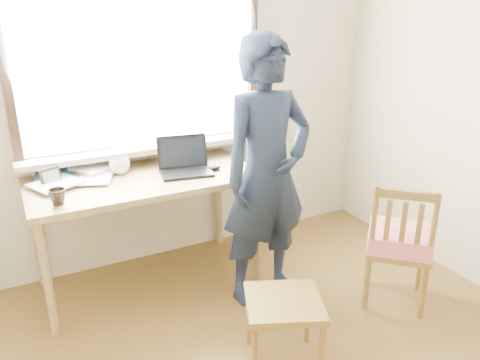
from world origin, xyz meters
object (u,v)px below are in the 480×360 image
desk (145,188)px  mug_dark (58,197)px  work_chair (284,310)px  side_chair (399,241)px  person (267,175)px  laptop (185,164)px  mug_white (120,166)px

desk → mug_dark: bearing=-157.8°
work_chair → side_chair: size_ratio=0.61×
work_chair → person: person is taller
work_chair → side_chair: bearing=9.2°
laptop → person: bearing=-52.3°
laptop → mug_dark: 0.89m
desk → mug_dark: mug_dark is taller
mug_dark → person: 1.28m
mug_white → laptop: bearing=-22.4°
mug_white → person: bearing=-39.8°
work_chair → person: 0.88m
mug_white → desk: bearing=-48.5°
work_chair → mug_dark: bearing=136.5°
side_chair → work_chair: bearing=-170.8°
desk → person: bearing=-37.9°
mug_white → mug_dark: (-0.46, -0.38, -0.01)m
desk → person: (0.67, -0.52, 0.15)m
mug_dark → person: person is taller
mug_white → mug_dark: size_ratio=1.35×
mug_white → person: 1.03m
desk → laptop: size_ratio=3.86×
laptop → work_chair: (0.11, -1.14, -0.52)m
laptop → mug_dark: (-0.87, -0.21, -0.01)m
mug_white → work_chair: 1.51m
mug_white → person: size_ratio=0.08×
laptop → person: size_ratio=0.22×
person → desk: bearing=138.2°
person → mug_white: bearing=136.3°
work_chair → side_chair: 1.01m
mug_dark → person: bearing=-12.7°
desk → mug_dark: 0.64m
desk → work_chair: bearing=-71.0°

